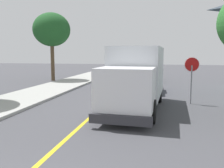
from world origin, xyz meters
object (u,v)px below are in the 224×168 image
at_px(street_tree_down_block, 52,30).
at_px(stop_sign, 192,71).
at_px(box_truck, 136,75).
at_px(parked_car_near, 147,81).
at_px(parked_car_mid, 148,73).

bearing_deg(street_tree_down_block, stop_sign, -36.68).
relative_size(box_truck, street_tree_down_block, 1.04).
relative_size(parked_car_near, street_tree_down_block, 0.63).
xyz_separation_m(parked_car_near, street_tree_down_block, (-10.12, 5.25, 4.48)).
bearing_deg(parked_car_mid, street_tree_down_block, -169.11).
distance_m(box_truck, parked_car_near, 6.21).
height_order(parked_car_near, stop_sign, stop_sign).
xyz_separation_m(parked_car_mid, stop_sign, (3.05, -11.48, 1.06)).
distance_m(parked_car_near, stop_sign, 5.25).
distance_m(stop_sign, street_tree_down_block, 16.42).
bearing_deg(parked_car_mid, stop_sign, -75.10).
bearing_deg(street_tree_down_block, parked_car_near, -27.42).
relative_size(parked_car_near, parked_car_mid, 1.00).
bearing_deg(stop_sign, parked_car_mid, 104.90).
height_order(parked_car_mid, stop_sign, stop_sign).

